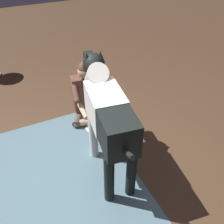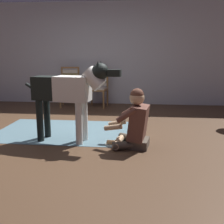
# 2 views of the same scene
# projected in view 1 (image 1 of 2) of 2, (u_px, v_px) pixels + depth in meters

# --- Properties ---
(ground_plane) EXTENTS (15.43, 15.43, 0.00)m
(ground_plane) POSITION_uv_depth(u_px,v_px,m) (85.00, 176.00, 2.77)
(ground_plane) COLOR #4A3321
(area_rug) EXTENTS (2.49, 1.51, 0.01)m
(area_rug) POSITION_uv_depth(u_px,v_px,m) (70.00, 189.00, 2.63)
(area_rug) COLOR slate
(area_rug) RESTS_ON ground
(person_sitting_on_floor) EXTENTS (0.66, 0.57, 0.85)m
(person_sitting_on_floor) POSITION_uv_depth(u_px,v_px,m) (87.00, 95.00, 3.45)
(person_sitting_on_floor) COLOR #50453A
(person_sitting_on_floor) RESTS_ON ground
(large_dog) EXTENTS (1.50, 0.44, 1.22)m
(large_dog) POSITION_uv_depth(u_px,v_px,m) (107.00, 113.00, 2.43)
(large_dog) COLOR silver
(large_dog) RESTS_ON ground
(hot_dog_on_plate) EXTENTS (0.23, 0.23, 0.06)m
(hot_dog_on_plate) POSITION_uv_depth(u_px,v_px,m) (94.00, 127.00, 3.40)
(hot_dog_on_plate) COLOR silver
(hot_dog_on_plate) RESTS_ON ground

